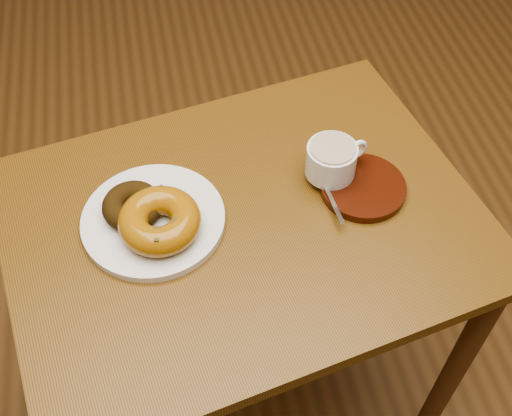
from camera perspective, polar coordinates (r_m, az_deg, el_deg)
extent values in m
cube|color=brown|center=(1.03, -1.09, -1.36)|extent=(0.83, 0.68, 0.03)
cylinder|color=#4B2B15|center=(1.33, 17.09, -13.83)|extent=(0.04, 0.04, 0.67)
cylinder|color=#4B2B15|center=(1.43, -17.15, -6.64)|extent=(0.04, 0.04, 0.67)
cylinder|color=#4B2B15|center=(1.53, 7.48, 1.11)|extent=(0.04, 0.04, 0.67)
cylinder|color=silver|center=(1.02, -9.11, -1.06)|extent=(0.27, 0.27, 0.01)
torus|color=black|center=(1.01, -10.93, 0.18)|extent=(0.13, 0.13, 0.03)
torus|color=#9C6211|center=(0.98, -8.56, -1.13)|extent=(0.17, 0.17, 0.05)
cube|color=#473817|center=(0.96, -6.35, -0.04)|extent=(0.01, 0.01, 0.00)
cube|color=#473817|center=(0.97, -6.75, 0.76)|extent=(0.01, 0.01, 0.00)
cube|color=#473817|center=(0.98, -7.59, 1.28)|extent=(0.01, 0.01, 0.00)
cube|color=#473817|center=(0.99, -8.66, 1.41)|extent=(0.01, 0.01, 0.00)
cube|color=#473817|center=(0.99, -9.74, 1.14)|extent=(0.01, 0.01, 0.00)
cube|color=#473817|center=(0.98, -10.59, 0.52)|extent=(0.01, 0.01, 0.00)
cube|color=#473817|center=(0.97, -11.03, -0.32)|extent=(0.01, 0.01, 0.00)
cube|color=#473817|center=(0.96, -10.94, -1.20)|extent=(0.01, 0.01, 0.00)
cube|color=#473817|center=(0.95, -10.33, -1.91)|extent=(0.01, 0.01, 0.00)
cube|color=#473817|center=(0.94, -9.33, -2.29)|extent=(0.01, 0.01, 0.00)
cube|color=#473817|center=(0.94, -8.17, -2.23)|extent=(0.01, 0.01, 0.00)
cube|color=#473817|center=(0.94, -7.13, -1.73)|extent=(0.01, 0.01, 0.00)
cube|color=#473817|center=(0.95, -6.48, -0.94)|extent=(0.01, 0.01, 0.00)
cylinder|color=#341107|center=(1.06, 9.47, 1.82)|extent=(0.15, 0.15, 0.01)
cylinder|color=silver|center=(1.05, 6.70, 4.23)|extent=(0.08, 0.08, 0.05)
cylinder|color=brown|center=(1.02, 6.85, 5.33)|extent=(0.07, 0.07, 0.00)
torus|color=silver|center=(1.06, 8.95, 5.16)|extent=(0.04, 0.02, 0.04)
ellipsoid|color=silver|center=(1.05, 5.94, 2.42)|extent=(0.02, 0.03, 0.01)
cube|color=silver|center=(1.02, 6.86, 0.48)|extent=(0.01, 0.09, 0.00)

